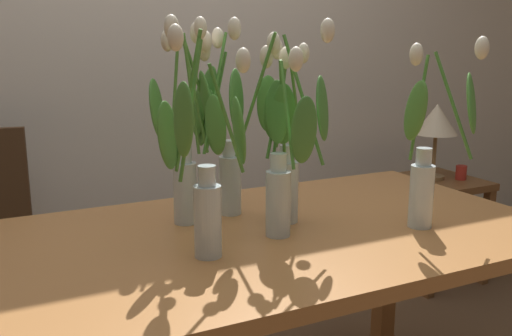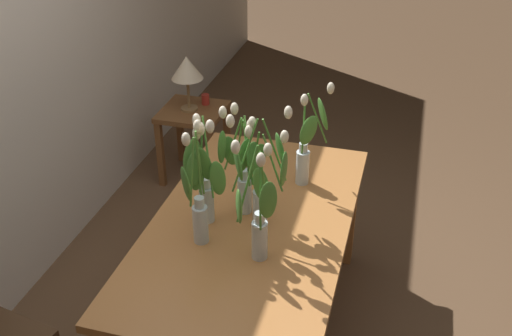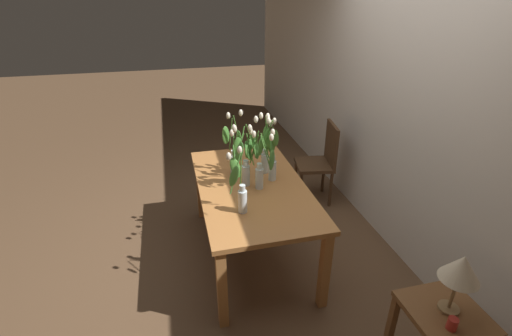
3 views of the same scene
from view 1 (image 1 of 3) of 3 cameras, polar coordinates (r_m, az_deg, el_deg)
room_wall_rear at (r=2.81m, az=-11.92°, el=14.17°), size 9.00×0.10×2.70m
dining_table at (r=1.64m, az=1.64°, el=-9.29°), size 1.60×0.90×0.74m
tulip_vase_0 at (r=1.68m, az=-3.30°, el=1.18°), size 0.17×0.16×0.59m
tulip_vase_1 at (r=1.50m, az=2.54°, el=1.78°), size 0.26×0.25×0.58m
tulip_vase_2 at (r=1.36m, az=-5.32°, el=-0.53°), size 0.23×0.19×0.58m
tulip_vase_3 at (r=1.65m, az=-6.74°, el=2.66°), size 0.25×0.15×0.57m
tulip_vase_4 at (r=1.62m, az=2.80°, el=2.27°), size 0.22×0.26×0.54m
tulip_vase_5 at (r=1.64m, az=17.03°, el=0.44°), size 0.22×0.16×0.53m
side_table at (r=3.17m, az=17.60°, el=-3.16°), size 0.44×0.44×0.55m
table_lamp at (r=3.09m, az=17.74°, el=4.50°), size 0.22×0.22×0.40m
pillar_candle at (r=3.17m, az=19.98°, el=-0.43°), size 0.06×0.06×0.07m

